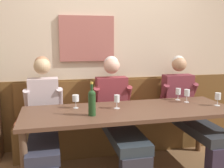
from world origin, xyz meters
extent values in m
cube|color=#C7B49A|center=(0.00, 1.09, 1.40)|extent=(6.80, 0.08, 2.80)
cube|color=#98564E|center=(-0.34, 1.03, 1.51)|extent=(0.74, 0.04, 0.60)
cube|color=brown|center=(0.00, 1.04, 0.48)|extent=(6.80, 0.03, 0.96)
cube|color=brown|center=(0.00, 0.81, 0.22)|extent=(2.63, 0.42, 0.44)
cube|color=brown|center=(0.00, 0.81, 0.47)|extent=(2.58, 0.39, 0.05)
cube|color=brown|center=(0.00, 1.00, 0.71)|extent=(2.63, 0.04, 0.45)
cube|color=#523728|center=(0.00, 0.16, 0.72)|extent=(2.33, 0.81, 0.04)
cylinder|color=brown|center=(-1.10, -0.17, 0.35)|extent=(0.07, 0.07, 0.70)
cylinder|color=brown|center=(-1.10, 0.49, 0.35)|extent=(0.07, 0.07, 0.70)
cylinder|color=brown|center=(1.10, 0.49, 0.35)|extent=(0.07, 0.07, 0.70)
cube|color=#2A2D3C|center=(-0.93, 0.24, 0.43)|extent=(0.31, 1.06, 0.11)
cube|color=#BCABB0|center=(-0.93, 0.81, 0.76)|extent=(0.37, 0.20, 0.53)
sphere|color=tan|center=(-0.93, 0.80, 1.18)|extent=(0.21, 0.21, 0.21)
sphere|color=#A16E4D|center=(-0.93, 0.83, 1.20)|extent=(0.19, 0.19, 0.19)
cylinder|color=#BCABB0|center=(-1.13, 0.77, 0.78)|extent=(0.08, 0.20, 0.27)
cylinder|color=#BCABB0|center=(-0.73, 0.77, 0.78)|extent=(0.08, 0.20, 0.27)
cube|color=#263037|center=(-0.05, 0.24, 0.43)|extent=(0.35, 1.07, 0.11)
cube|color=maroon|center=(-0.05, 0.81, 0.75)|extent=(0.41, 0.19, 0.52)
sphere|color=#D6A792|center=(-0.05, 0.80, 1.16)|extent=(0.21, 0.21, 0.21)
sphere|color=beige|center=(-0.05, 0.83, 1.19)|extent=(0.19, 0.19, 0.19)
cylinder|color=maroon|center=(-0.27, 0.77, 0.77)|extent=(0.08, 0.20, 0.27)
cylinder|color=maroon|center=(0.17, 0.77, 0.77)|extent=(0.08, 0.20, 0.27)
cube|color=#2B2336|center=(0.92, -0.24, 0.19)|extent=(0.32, 0.14, 0.38)
cube|color=#272B30|center=(0.92, 0.24, 0.43)|extent=(0.35, 1.07, 0.11)
cube|color=maroon|center=(0.92, 0.81, 0.75)|extent=(0.42, 0.19, 0.52)
sphere|color=#AA7E5D|center=(0.92, 0.80, 1.16)|extent=(0.20, 0.20, 0.20)
sphere|color=beige|center=(0.92, 0.83, 1.18)|extent=(0.19, 0.19, 0.19)
cylinder|color=maroon|center=(0.70, 0.77, 0.77)|extent=(0.08, 0.20, 0.27)
cylinder|color=maroon|center=(1.14, 0.77, 0.77)|extent=(0.08, 0.20, 0.27)
cylinder|color=#1E3E1D|center=(-0.43, 0.03, 0.85)|extent=(0.08, 0.08, 0.21)
sphere|color=#1E3E1D|center=(-0.43, 0.03, 0.96)|extent=(0.08, 0.08, 0.08)
cylinder|color=#1E3E1D|center=(-0.43, 0.03, 1.02)|extent=(0.03, 0.03, 0.09)
cylinder|color=gold|center=(-0.43, 0.03, 1.08)|extent=(0.03, 0.03, 0.02)
cylinder|color=silver|center=(0.78, 0.31, 0.74)|extent=(0.06, 0.06, 0.00)
cylinder|color=silver|center=(0.78, 0.31, 0.78)|extent=(0.01, 0.01, 0.07)
cylinder|color=silver|center=(0.78, 0.31, 0.86)|extent=(0.07, 0.07, 0.08)
cylinder|color=#E3DB87|center=(0.78, 0.31, 0.84)|extent=(0.06, 0.06, 0.04)
cylinder|color=silver|center=(-0.12, 0.23, 0.74)|extent=(0.07, 0.07, 0.00)
cylinder|color=silver|center=(-0.12, 0.23, 0.78)|extent=(0.01, 0.01, 0.07)
cylinder|color=silver|center=(-0.12, 0.23, 0.85)|extent=(0.06, 0.06, 0.08)
cylinder|color=silver|center=(1.05, 0.08, 0.74)|extent=(0.06, 0.06, 0.00)
cylinder|color=silver|center=(1.05, 0.08, 0.78)|extent=(0.01, 0.01, 0.07)
cylinder|color=silver|center=(1.05, 0.08, 0.85)|extent=(0.07, 0.07, 0.08)
cylinder|color=#F4E189|center=(1.05, 0.08, 0.83)|extent=(0.06, 0.06, 0.03)
cylinder|color=silver|center=(-0.57, 0.35, 0.74)|extent=(0.06, 0.06, 0.00)
cylinder|color=silver|center=(-0.57, 0.35, 0.78)|extent=(0.01, 0.01, 0.07)
cylinder|color=silver|center=(-0.57, 0.35, 0.85)|extent=(0.07, 0.07, 0.07)
cylinder|color=silver|center=(0.74, 0.45, 0.74)|extent=(0.06, 0.06, 0.00)
cylinder|color=silver|center=(0.74, 0.45, 0.78)|extent=(0.01, 0.01, 0.07)
cylinder|color=silver|center=(0.74, 0.45, 0.85)|extent=(0.06, 0.06, 0.08)
camera|label=1|loc=(-0.82, -2.52, 1.52)|focal=41.99mm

